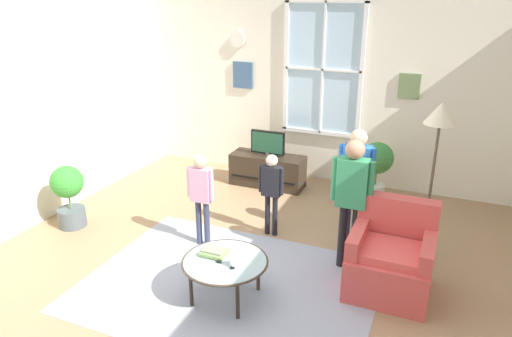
{
  "coord_description": "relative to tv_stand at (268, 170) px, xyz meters",
  "views": [
    {
      "loc": [
        1.71,
        -3.55,
        2.74
      ],
      "look_at": [
        -0.17,
        0.92,
        0.91
      ],
      "focal_mm": 33.32,
      "sensor_mm": 36.0,
      "label": 1
    }
  ],
  "objects": [
    {
      "name": "cup",
      "position": [
        0.78,
        -2.8,
        0.21
      ],
      "size": [
        0.08,
        0.08,
        0.09
      ],
      "primitive_type": "cylinder",
      "color": "white",
      "rests_on": "coffee_table"
    },
    {
      "name": "book_stack",
      "position": [
        0.52,
        -2.69,
        0.2
      ],
      "size": [
        0.24,
        0.19,
        0.06
      ],
      "color": "#7C8559",
      "rests_on": "coffee_table"
    },
    {
      "name": "area_rug",
      "position": [
        0.6,
        -2.54,
        -0.23
      ],
      "size": [
        2.81,
        2.11,
        0.01
      ],
      "primitive_type": "cube",
      "color": "#999EAD",
      "rests_on": "ground_plane"
    },
    {
      "name": "person_black_shirt",
      "position": [
        0.6,
        -1.4,
        0.39
      ],
      "size": [
        0.3,
        0.14,
        1.0
      ],
      "color": "black",
      "rests_on": "ground_plane"
    },
    {
      "name": "television",
      "position": [
        0.0,
        -0.0,
        0.43
      ],
      "size": [
        0.51,
        0.08,
        0.37
      ],
      "color": "#4C4C4C",
      "rests_on": "tv_stand"
    },
    {
      "name": "potted_plant_corner",
      "position": [
        -1.73,
        -2.16,
        0.21
      ],
      "size": [
        0.39,
        0.39,
        0.78
      ],
      "color": "#4C565B",
      "rests_on": "ground_plane"
    },
    {
      "name": "coffee_table",
      "position": [
        0.66,
        -2.74,
        0.15
      ],
      "size": [
        0.81,
        0.81,
        0.41
      ],
      "color": "#99B2B7",
      "rests_on": "ground_plane"
    },
    {
      "name": "person_green_shirt",
      "position": [
        1.59,
        -1.76,
        0.64
      ],
      "size": [
        0.42,
        0.19,
        1.4
      ],
      "color": "black",
      "rests_on": "ground_plane"
    },
    {
      "name": "potted_plant_by_window",
      "position": [
        1.56,
        0.1,
        0.29
      ],
      "size": [
        0.43,
        0.43,
        0.82
      ],
      "color": "silver",
      "rests_on": "ground_plane"
    },
    {
      "name": "remote_near_books",
      "position": [
        0.61,
        -2.73,
        0.18
      ],
      "size": [
        0.07,
        0.15,
        0.02
      ],
      "primitive_type": "cube",
      "rotation": [
        0.0,
        0.0,
        0.26
      ],
      "color": "black",
      "rests_on": "coffee_table"
    },
    {
      "name": "floor_lamp",
      "position": [
        2.3,
        -1.22,
        1.2
      ],
      "size": [
        0.32,
        0.32,
        1.72
      ],
      "color": "black",
      "rests_on": "ground_plane"
    },
    {
      "name": "armchair",
      "position": [
        2.05,
        -1.99,
        0.09
      ],
      "size": [
        0.76,
        0.74,
        0.87
      ],
      "color": "#D14C47",
      "rests_on": "ground_plane"
    },
    {
      "name": "back_wall",
      "position": [
        0.68,
        0.64,
        1.22
      ],
      "size": [
        5.73,
        0.17,
        2.9
      ],
      "color": "silver",
      "rests_on": "ground_plane"
    },
    {
      "name": "person_pink_shirt",
      "position": [
        -0.02,
        -1.93,
        0.44
      ],
      "size": [
        0.33,
        0.15,
        1.08
      ],
      "color": "#333851",
      "rests_on": "ground_plane"
    },
    {
      "name": "ground_plane",
      "position": [
        0.68,
        -2.56,
        -0.25
      ],
      "size": [
        6.33,
        6.9,
        0.02
      ],
      "primitive_type": "cube",
      "color": "#9E7A56"
    },
    {
      "name": "tv_stand",
      "position": [
        0.0,
        0.0,
        0.0
      ],
      "size": [
        1.09,
        0.42,
        0.47
      ],
      "color": "#2D2319",
      "rests_on": "ground_plane"
    },
    {
      "name": "remote_near_cup",
      "position": [
        0.75,
        -2.78,
        0.18
      ],
      "size": [
        0.1,
        0.14,
        0.02
      ],
      "primitive_type": "cube",
      "rotation": [
        0.0,
        0.0,
        0.46
      ],
      "color": "black",
      "rests_on": "coffee_table"
    },
    {
      "name": "person_blue_shirt",
      "position": [
        1.52,
        -1.2,
        0.61
      ],
      "size": [
        0.41,
        0.18,
        1.35
      ],
      "color": "#333851",
      "rests_on": "ground_plane"
    }
  ]
}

